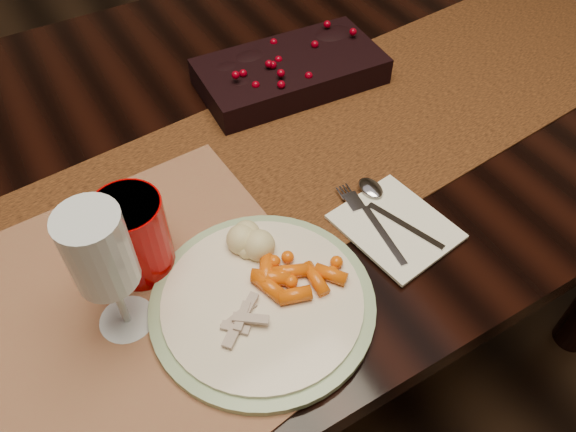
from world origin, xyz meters
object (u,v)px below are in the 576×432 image
placemat_main (127,263)px  mashed_potatoes (251,239)px  dining_table (218,275)px  turkey_shreds (236,316)px  wine_glass (109,276)px  dinner_plate (263,302)px  red_cup (135,236)px  baby_carrots (297,280)px  centerpiece (290,68)px  napkin (395,226)px

placemat_main → mashed_potatoes: size_ratio=5.60×
placemat_main → dining_table: bearing=40.4°
turkey_shreds → placemat_main: bearing=117.3°
placemat_main → wine_glass: wine_glass is taller
turkey_shreds → dining_table: bearing=73.9°
dining_table → dinner_plate: bearing=-99.5°
placemat_main → red_cup: bearing=-41.7°
baby_carrots → red_cup: red_cup is taller
placemat_main → dinner_plate: (0.13, -0.15, 0.01)m
dining_table → red_cup: bearing=-131.0°
dining_table → centerpiece: (0.22, 0.07, 0.41)m
wine_glass → dining_table: bearing=50.5°
dining_table → wine_glass: (-0.21, -0.26, 0.48)m
mashed_potatoes → baby_carrots: bearing=-73.9°
red_cup → wine_glass: (-0.05, -0.07, 0.04)m
centerpiece → turkey_shreds: 0.51m
centerpiece → mashed_potatoes: centerpiece is taller
baby_carrots → dinner_plate: bearing=176.4°
dinner_plate → wine_glass: (-0.16, 0.07, 0.09)m
red_cup → baby_carrots: bearing=-42.0°
placemat_main → mashed_potatoes: 0.18m
dining_table → napkin: (0.17, -0.31, 0.38)m
centerpiece → placemat_main: (-0.40, -0.24, -0.03)m
baby_carrots → red_cup: size_ratio=0.93×
baby_carrots → turkey_shreds: (-0.09, -0.01, -0.00)m
dinner_plate → centerpiece: bearing=55.1°
dinner_plate → napkin: dinner_plate is taller
baby_carrots → turkey_shreds: bearing=-175.6°
mashed_potatoes → red_cup: (-0.13, 0.06, 0.03)m
centerpiece → red_cup: bearing=-146.4°
napkin → wine_glass: 0.40m
wine_glass → mashed_potatoes: bearing=3.0°
mashed_potatoes → dining_table: bearing=83.5°
mashed_potatoes → napkin: size_ratio=0.47×
centerpiece → baby_carrots: bearing=-119.5°
dinner_plate → wine_glass: size_ratio=1.44×
napkin → wine_glass: (-0.38, 0.05, 0.09)m
wine_glass → turkey_shreds: bearing=-34.6°
turkey_shreds → red_cup: bearing=113.8°
dining_table → red_cup: size_ratio=14.77×
napkin → red_cup: bearing=151.9°
baby_carrots → mashed_potatoes: (-0.02, 0.08, 0.01)m
placemat_main → red_cup: size_ratio=3.39×
centerpiece → placemat_main: 0.47m
turkey_shreds → red_cup: 0.17m
baby_carrots → wine_glass: (-0.21, 0.07, 0.07)m
baby_carrots → mashed_potatoes: mashed_potatoes is taller
baby_carrots → napkin: baby_carrots is taller
dining_table → baby_carrots: 0.52m
dinner_plate → baby_carrots: bearing=-3.6°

